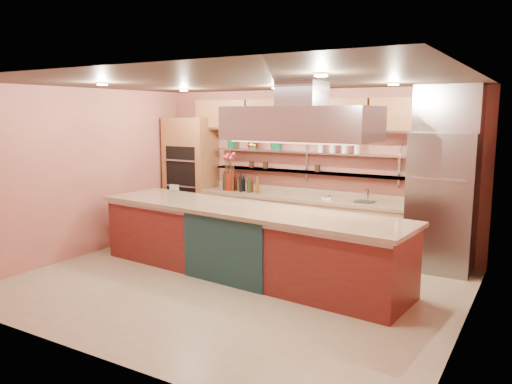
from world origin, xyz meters
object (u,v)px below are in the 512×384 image
Objects in this scene: flower_vase at (230,182)px; copper_kettle at (252,145)px; island at (245,241)px; kitchen_scale at (328,197)px; green_canister at (275,146)px; refrigerator at (442,202)px.

copper_kettle is at bearing 30.76° from flower_vase.
flower_vase reaches higher than island.
green_canister reaches higher than kitchen_scale.
copper_kettle is 0.48m from green_canister.
refrigerator is 3.11m from green_canister.
flower_vase is at bearing -149.24° from copper_kettle.
kitchen_scale reaches higher than island.
flower_vase is 1.95× the size of green_canister.
copper_kettle is at bearing 176.23° from refrigerator.
green_canister is at bearing 111.35° from island.
green_canister is at bearing 0.00° from copper_kettle.
refrigerator is 12.61× the size of green_canister.
refrigerator is at bearing 40.39° from island.
flower_vase is (-3.86, 0.01, 0.04)m from refrigerator.
island is at bearing -61.79° from copper_kettle.
copper_kettle is at bearing 180.00° from green_canister.
refrigerator reaches higher than copper_kettle.
island is at bearing -130.52° from kitchen_scale.
copper_kettle is (-1.05, 1.96, 1.28)m from island.
refrigerator is at bearing -4.37° from green_canister.
kitchen_scale is at bearing 179.69° from refrigerator.
refrigerator is 0.43× the size of island.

